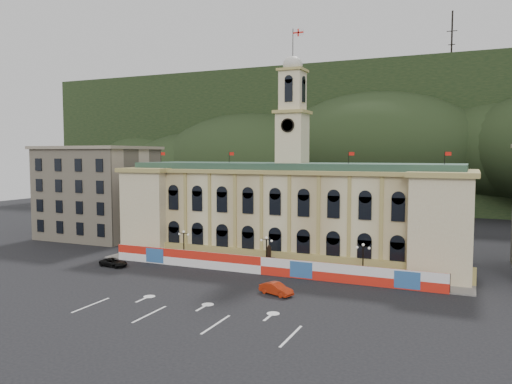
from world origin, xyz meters
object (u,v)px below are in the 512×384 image
at_px(statue, 269,262).
at_px(lamp_center, 266,250).
at_px(black_suv, 114,262).
at_px(red_sedan, 276,289).

relative_size(statue, lamp_center, 0.72).
distance_m(statue, lamp_center, 2.14).
relative_size(lamp_center, black_suv, 1.07).
distance_m(statue, red_sedan, 13.04).
xyz_separation_m(lamp_center, black_suv, (-22.45, -6.44, -2.44)).
relative_size(red_sedan, black_suv, 0.97).
bearing_deg(statue, lamp_center, -90.00).
bearing_deg(red_sedan, statue, 45.45).
height_order(lamp_center, black_suv, lamp_center).
height_order(statue, black_suv, statue).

